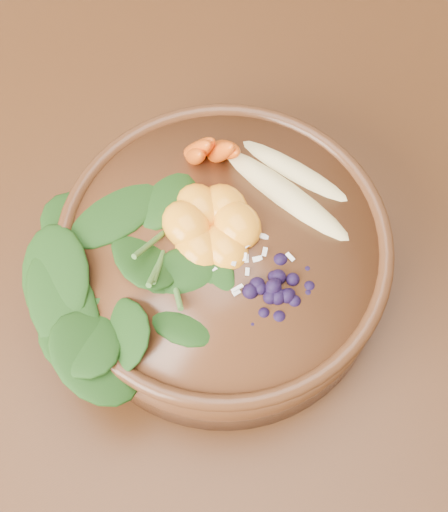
{
  "coord_description": "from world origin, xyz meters",
  "views": [
    {
      "loc": [
        -0.17,
        -0.35,
        1.33
      ],
      "look_at": [
        -0.04,
        -0.14,
        0.8
      ],
      "focal_mm": 50.0,
      "sensor_mm": 36.0,
      "label": 1
    }
  ],
  "objects_px": {
    "mandarin_cluster": "(211,218)",
    "blueberry_pile": "(277,278)",
    "stoneware_bowl": "(224,261)",
    "banana_halves": "(291,174)",
    "dining_table": "(189,198)",
    "carrot_cluster": "(207,125)",
    "kale_heap": "(136,216)"
  },
  "relations": [
    {
      "from": "kale_heap",
      "to": "carrot_cluster",
      "type": "distance_m",
      "value": 0.09
    },
    {
      "from": "dining_table",
      "to": "carrot_cluster",
      "type": "relative_size",
      "value": 21.54
    },
    {
      "from": "mandarin_cluster",
      "to": "blueberry_pile",
      "type": "xyz_separation_m",
      "value": [
        0.01,
        -0.07,
        0.0
      ]
    },
    {
      "from": "banana_halves",
      "to": "mandarin_cluster",
      "type": "height_order",
      "value": "mandarin_cluster"
    },
    {
      "from": "blueberry_pile",
      "to": "kale_heap",
      "type": "bearing_deg",
      "value": 122.5
    },
    {
      "from": "carrot_cluster",
      "to": "stoneware_bowl",
      "type": "bearing_deg",
      "value": -123.69
    },
    {
      "from": "stoneware_bowl",
      "to": "banana_halves",
      "type": "height_order",
      "value": "banana_halves"
    },
    {
      "from": "kale_heap",
      "to": "banana_halves",
      "type": "bearing_deg",
      "value": -12.85
    },
    {
      "from": "mandarin_cluster",
      "to": "blueberry_pile",
      "type": "bearing_deg",
      "value": -78.57
    },
    {
      "from": "banana_halves",
      "to": "kale_heap",
      "type": "bearing_deg",
      "value": 156.45
    },
    {
      "from": "mandarin_cluster",
      "to": "kale_heap",
      "type": "bearing_deg",
      "value": 148.91
    },
    {
      "from": "mandarin_cluster",
      "to": "banana_halves",
      "type": "bearing_deg",
      "value": 0.95
    },
    {
      "from": "kale_heap",
      "to": "mandarin_cluster",
      "type": "height_order",
      "value": "kale_heap"
    },
    {
      "from": "kale_heap",
      "to": "blueberry_pile",
      "type": "height_order",
      "value": "kale_heap"
    },
    {
      "from": "stoneware_bowl",
      "to": "kale_heap",
      "type": "xyz_separation_m",
      "value": [
        -0.05,
        0.05,
        0.06
      ]
    },
    {
      "from": "stoneware_bowl",
      "to": "kale_heap",
      "type": "bearing_deg",
      "value": 137.57
    },
    {
      "from": "carrot_cluster",
      "to": "mandarin_cluster",
      "type": "bearing_deg",
      "value": -129.81
    },
    {
      "from": "stoneware_bowl",
      "to": "banana_halves",
      "type": "bearing_deg",
      "value": 13.44
    },
    {
      "from": "dining_table",
      "to": "carrot_cluster",
      "type": "xyz_separation_m",
      "value": [
        -0.01,
        -0.06,
        0.2
      ]
    },
    {
      "from": "stoneware_bowl",
      "to": "carrot_cluster",
      "type": "distance_m",
      "value": 0.11
    },
    {
      "from": "dining_table",
      "to": "stoneware_bowl",
      "type": "xyz_separation_m",
      "value": [
        -0.04,
        -0.14,
        0.13
      ]
    },
    {
      "from": "kale_heap",
      "to": "mandarin_cluster",
      "type": "distance_m",
      "value": 0.06
    },
    {
      "from": "carrot_cluster",
      "to": "banana_halves",
      "type": "relative_size",
      "value": 0.48
    },
    {
      "from": "stoneware_bowl",
      "to": "blueberry_pile",
      "type": "relative_size",
      "value": 2.16
    },
    {
      "from": "stoneware_bowl",
      "to": "mandarin_cluster",
      "type": "relative_size",
      "value": 3.15
    },
    {
      "from": "stoneware_bowl",
      "to": "banana_halves",
      "type": "relative_size",
      "value": 1.75
    },
    {
      "from": "dining_table",
      "to": "carrot_cluster",
      "type": "distance_m",
      "value": 0.21
    },
    {
      "from": "banana_halves",
      "to": "carrot_cluster",
      "type": "bearing_deg",
      "value": 113.06
    },
    {
      "from": "kale_heap",
      "to": "banana_halves",
      "type": "height_order",
      "value": "kale_heap"
    },
    {
      "from": "carrot_cluster",
      "to": "banana_halves",
      "type": "xyz_separation_m",
      "value": [
        0.04,
        -0.06,
        -0.02
      ]
    },
    {
      "from": "dining_table",
      "to": "banana_halves",
      "type": "distance_m",
      "value": 0.22
    },
    {
      "from": "carrot_cluster",
      "to": "banana_halves",
      "type": "height_order",
      "value": "carrot_cluster"
    }
  ]
}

